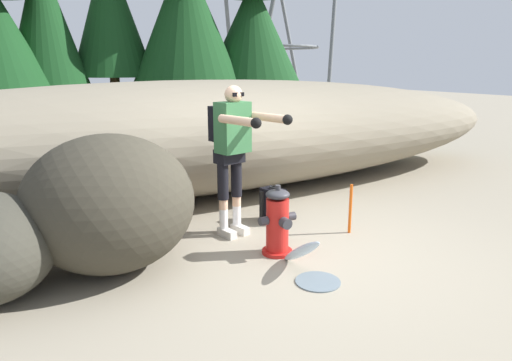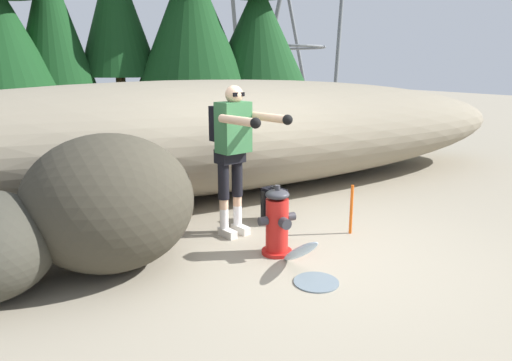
{
  "view_description": "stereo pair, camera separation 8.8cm",
  "coord_description": "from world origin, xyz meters",
  "views": [
    {
      "loc": [
        -2.55,
        -3.71,
        1.94
      ],
      "look_at": [
        -0.37,
        0.49,
        0.75
      ],
      "focal_mm": 31.73,
      "sensor_mm": 36.0,
      "label": 1
    },
    {
      "loc": [
        -2.47,
        -3.75,
        1.94
      ],
      "look_at": [
        -0.37,
        0.49,
        0.75
      ],
      "focal_mm": 31.73,
      "sensor_mm": 36.0,
      "label": 2
    }
  ],
  "objects": [
    {
      "name": "spare_backpack",
      "position": [
        0.2,
        1.11,
        0.22
      ],
      "size": [
        0.33,
        0.34,
        0.47
      ],
      "rotation": [
        0.0,
        0.0,
        0.22
      ],
      "color": "black",
      "rests_on": "ground_plane"
    },
    {
      "name": "fire_hydrant",
      "position": [
        -0.27,
        0.19,
        0.35
      ],
      "size": [
        0.42,
        0.37,
        0.76
      ],
      "color": "red",
      "rests_on": "ground_plane"
    },
    {
      "name": "dirt_embankment",
      "position": [
        0.0,
        3.06,
        0.87
      ],
      "size": [
        12.48,
        3.2,
        1.75
      ],
      "primitive_type": "ellipsoid",
      "color": "gray",
      "rests_on": "ground_plane"
    },
    {
      "name": "hydrant_water_jet",
      "position": [
        -0.27,
        -0.34,
        0.15
      ],
      "size": [
        0.42,
        0.83,
        0.47
      ],
      "color": "silver",
      "rests_on": "ground_plane"
    },
    {
      "name": "boulder_large",
      "position": [
        -1.88,
        0.66,
        0.67
      ],
      "size": [
        2.31,
        2.31,
        1.33
      ],
      "primitive_type": "ellipsoid",
      "rotation": [
        0.0,
        0.0,
        2.4
      ],
      "color": "#39352A",
      "rests_on": "ground_plane"
    },
    {
      "name": "pine_tree_far_right",
      "position": [
        3.1,
        7.36,
        3.33
      ],
      "size": [
        2.55,
        2.55,
        5.89
      ],
      "color": "#47331E",
      "rests_on": "ground_plane"
    },
    {
      "name": "boulder_mid",
      "position": [
        -1.43,
        1.47,
        0.39
      ],
      "size": [
        1.03,
        1.17,
        0.78
      ],
      "primitive_type": "ellipsoid",
      "rotation": [
        0.0,
        0.0,
        4.96
      ],
      "color": "#44342F",
      "rests_on": "ground_plane"
    },
    {
      "name": "ground_plane",
      "position": [
        0.0,
        0.0,
        -0.02
      ],
      "size": [
        56.0,
        56.0,
        0.04
      ],
      "primitive_type": "cube",
      "color": "gray"
    },
    {
      "name": "survey_stake",
      "position": [
        0.82,
        0.33,
        0.3
      ],
      "size": [
        0.04,
        0.04,
        0.6
      ],
      "primitive_type": "cylinder",
      "color": "#E55914",
      "rests_on": "ground_plane"
    },
    {
      "name": "utility_worker",
      "position": [
        -0.45,
        0.9,
        1.11
      ],
      "size": [
        0.66,
        1.04,
        1.75
      ],
      "rotation": [
        0.0,
        0.0,
        -1.32
      ],
      "color": "beige",
      "rests_on": "ground_plane"
    }
  ]
}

